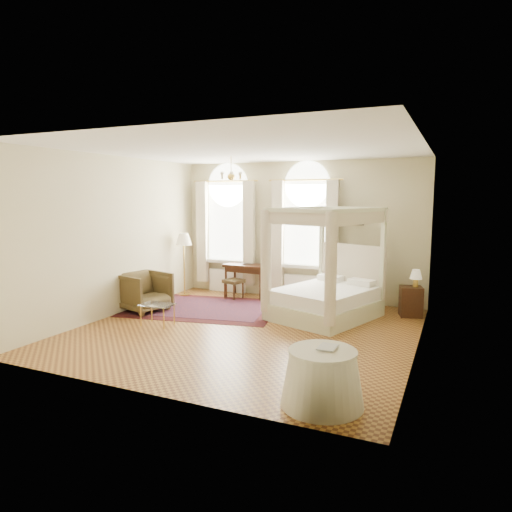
# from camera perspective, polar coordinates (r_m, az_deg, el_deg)

# --- Properties ---
(ground) EXTENTS (6.00, 6.00, 0.00)m
(ground) POSITION_cam_1_polar(r_m,az_deg,el_deg) (8.60, -1.27, -9.24)
(ground) COLOR #A16E2E
(ground) RESTS_ON ground
(room_walls) EXTENTS (6.00, 6.00, 6.00)m
(room_walls) POSITION_cam_1_polar(r_m,az_deg,el_deg) (8.25, -1.31, 4.04)
(room_walls) COLOR beige
(room_walls) RESTS_ON ground
(window_left) EXTENTS (1.62, 0.27, 3.29)m
(window_left) POSITION_cam_1_polar(r_m,az_deg,el_deg) (11.70, -3.71, 2.64)
(window_left) COLOR silver
(window_left) RESTS_ON room_walls
(window_right) EXTENTS (1.62, 0.27, 3.29)m
(window_right) POSITION_cam_1_polar(r_m,az_deg,el_deg) (10.89, 6.13, 2.25)
(window_right) COLOR silver
(window_right) RESTS_ON room_walls
(chandelier) EXTENTS (0.51, 0.45, 0.50)m
(chandelier) POSITION_cam_1_polar(r_m,az_deg,el_deg) (9.72, -3.13, 10.02)
(chandelier) COLOR gold
(chandelier) RESTS_ON room_walls
(wall_pictures) EXTENTS (2.54, 0.03, 0.39)m
(wall_pictures) POSITION_cam_1_polar(r_m,az_deg,el_deg) (10.99, 5.76, 4.40)
(wall_pictures) COLOR black
(wall_pictures) RESTS_ON room_walls
(canopy_bed) EXTENTS (2.25, 2.49, 2.25)m
(canopy_bed) POSITION_cam_1_polar(r_m,az_deg,el_deg) (9.41, 8.56, -4.64)
(canopy_bed) COLOR beige
(canopy_bed) RESTS_ON ground
(nightstand) EXTENTS (0.53, 0.50, 0.62)m
(nightstand) POSITION_cam_1_polar(r_m,az_deg,el_deg) (10.01, 18.79, -5.40)
(nightstand) COLOR #341C0E
(nightstand) RESTS_ON ground
(nightstand_lamp) EXTENTS (0.25, 0.25, 0.36)m
(nightstand_lamp) POSITION_cam_1_polar(r_m,az_deg,el_deg) (9.92, 19.36, -2.29)
(nightstand_lamp) COLOR gold
(nightstand_lamp) RESTS_ON nightstand
(writing_desk) EXTENTS (1.12, 0.63, 0.81)m
(writing_desk) POSITION_cam_1_polar(r_m,az_deg,el_deg) (11.21, -1.13, -1.65)
(writing_desk) COLOR #341C0E
(writing_desk) RESTS_ON ground
(laptop) EXTENTS (0.31, 0.21, 0.02)m
(laptop) POSITION_cam_1_polar(r_m,az_deg,el_deg) (11.21, -1.05, -0.97)
(laptop) COLOR black
(laptop) RESTS_ON writing_desk
(stool) EXTENTS (0.52, 0.52, 0.48)m
(stool) POSITION_cam_1_polar(r_m,az_deg,el_deg) (11.07, -2.80, -3.34)
(stool) COLOR #3E311A
(stool) RESTS_ON ground
(armchair) EXTENTS (1.13, 1.11, 0.85)m
(armchair) POSITION_cam_1_polar(r_m,az_deg,el_deg) (10.17, -13.72, -4.37)
(armchair) COLOR #46381E
(armchair) RESTS_ON ground
(coffee_table) EXTENTS (0.61, 0.43, 0.42)m
(coffee_table) POSITION_cam_1_polar(r_m,az_deg,el_deg) (9.02, -12.23, -6.16)
(coffee_table) COLOR silver
(coffee_table) RESTS_ON ground
(floor_lamp) EXTENTS (0.40, 0.40, 1.57)m
(floor_lamp) POSITION_cam_1_polar(r_m,az_deg,el_deg) (11.46, -9.03, 1.70)
(floor_lamp) COLOR gold
(floor_lamp) RESTS_ON ground
(oriental_rug) EXTENTS (3.62, 2.89, 0.01)m
(oriental_rug) POSITION_cam_1_polar(r_m,az_deg,el_deg) (10.28, -6.53, -6.45)
(oriental_rug) COLOR #461012
(oriental_rug) RESTS_ON ground
(side_table) EXTENTS (1.00, 1.00, 0.68)m
(side_table) POSITION_cam_1_polar(r_m,az_deg,el_deg) (5.66, 8.28, -14.86)
(side_table) COLOR beige
(side_table) RESTS_ON ground
(book) EXTENTS (0.21, 0.29, 0.03)m
(book) POSITION_cam_1_polar(r_m,az_deg,el_deg) (5.62, 7.88, -11.11)
(book) COLOR black
(book) RESTS_ON side_table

